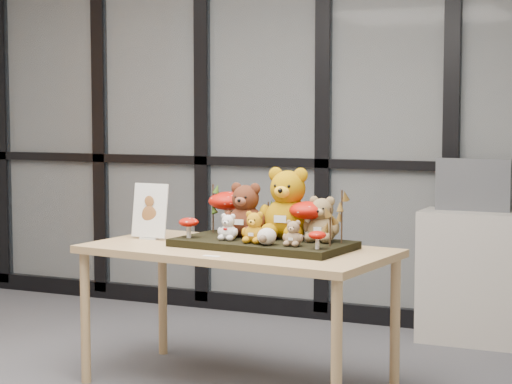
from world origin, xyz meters
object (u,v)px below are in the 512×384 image
at_px(mushroom_front_left, 189,227).
at_px(mushroom_back_right, 309,219).
at_px(bear_pooh_yellow, 288,199).
at_px(bear_small_yellow, 255,226).
at_px(cabinet, 470,277).
at_px(bear_brown_medium, 246,207).
at_px(bear_white_bow, 228,226).
at_px(bear_tan_back, 322,217).
at_px(mushroom_front_right, 317,239).
at_px(monitor, 473,185).
at_px(display_table, 237,260).
at_px(diorama_tray, 263,244).
at_px(bear_beige_small, 293,232).
at_px(sign_holder, 150,213).
at_px(mushroom_back_left, 229,210).
at_px(plush_cream_hedgehog, 267,236).

bearing_deg(mushroom_front_left, mushroom_back_right, 13.80).
bearing_deg(bear_pooh_yellow, bear_small_yellow, -104.87).
height_order(bear_small_yellow, cabinet, bear_small_yellow).
xyz_separation_m(bear_brown_medium, bear_white_bow, (-0.03, -0.15, -0.08)).
xyz_separation_m(bear_pooh_yellow, bear_tan_back, (0.20, -0.04, -0.07)).
bearing_deg(mushroom_front_right, mushroom_front_left, 172.55).
bearing_deg(cabinet, monitor, 90.00).
xyz_separation_m(bear_tan_back, cabinet, (0.48, 1.29, -0.48)).
xyz_separation_m(bear_pooh_yellow, bear_white_bow, (-0.25, -0.18, -0.13)).
bearing_deg(display_table, bear_small_yellow, -20.40).
relative_size(diorama_tray, bear_tan_back, 3.56).
xyz_separation_m(display_table, bear_beige_small, (0.33, -0.08, 0.17)).
relative_size(bear_tan_back, mushroom_back_right, 1.14).
distance_m(mushroom_front_left, mushroom_front_right, 0.74).
bearing_deg(display_table, bear_white_bow, -141.22).
xyz_separation_m(bear_brown_medium, bear_beige_small, (0.34, -0.20, -0.08)).
bearing_deg(sign_holder, bear_white_bow, -9.11).
bearing_deg(bear_brown_medium, mushroom_back_left, 149.17).
relative_size(plush_cream_hedgehog, mushroom_front_left, 0.81).
bearing_deg(bear_beige_small, bear_white_bow, 178.14).
distance_m(bear_tan_back, mushroom_front_right, 0.26).
height_order(bear_pooh_yellow, cabinet, bear_pooh_yellow).
distance_m(sign_holder, monitor, 1.98).
bearing_deg(monitor, bear_beige_small, -110.22).
height_order(bear_pooh_yellow, bear_brown_medium, bear_pooh_yellow).
relative_size(mushroom_front_right, sign_holder, 0.32).
height_order(bear_brown_medium, mushroom_front_right, bear_brown_medium).
bearing_deg(bear_small_yellow, mushroom_back_right, 46.87).
relative_size(bear_tan_back, mushroom_back_left, 1.03).
bearing_deg(mushroom_back_left, sign_holder, -158.24).
xyz_separation_m(bear_white_bow, mushroom_back_left, (-0.12, 0.26, 0.05)).
distance_m(bear_tan_back, mushroom_front_left, 0.69).
height_order(bear_beige_small, mushroom_back_right, mushroom_back_right).
bearing_deg(mushroom_back_right, bear_white_bow, -159.40).
bearing_deg(bear_small_yellow, mushroom_front_left, -178.26).
bearing_deg(bear_white_bow, mushroom_back_right, 27.32).
relative_size(display_table, mushroom_front_left, 14.19).
relative_size(display_table, diorama_tray, 1.83).
bearing_deg(mushroom_front_left, display_table, 6.52).
distance_m(diorama_tray, bear_tan_back, 0.33).
bearing_deg(mushroom_front_right, display_table, 165.12).
xyz_separation_m(bear_tan_back, bear_beige_small, (-0.07, -0.20, -0.05)).
bearing_deg(diorama_tray, display_table, -153.43).
xyz_separation_m(display_table, mushroom_front_left, (-0.26, -0.03, 0.16)).
bearing_deg(bear_brown_medium, plush_cream_hedgehog, -39.65).
distance_m(display_table, sign_holder, 0.60).
xyz_separation_m(bear_brown_medium, monitor, (0.90, 1.31, 0.05)).
xyz_separation_m(bear_brown_medium, plush_cream_hedgehog, (0.22, -0.23, -0.11)).
xyz_separation_m(plush_cream_hedgehog, monitor, (0.69, 1.54, 0.15)).
distance_m(mushroom_back_left, cabinet, 1.65).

